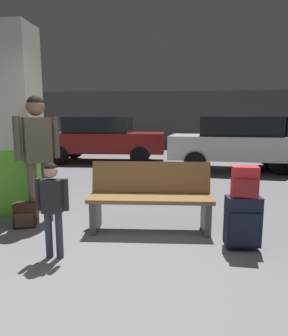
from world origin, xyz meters
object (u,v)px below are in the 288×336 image
object	(u,v)px
child	(52,200)
parked_car_far	(103,138)
structural_pillar	(19,123)
parked_car_near	(242,142)
backpack_dark_floor	(25,215)
backpack_bright	(245,182)
adult	(38,146)
suitcase	(243,222)
bench	(151,197)

from	to	relation	value
child	parked_car_far	xyz separation A→B (m)	(-1.23, 7.20, 0.18)
structural_pillar	parked_car_near	size ratio (longest dim) A/B	0.66
child	backpack_dark_floor	distance (m)	1.22
backpack_bright	parked_car_near	distance (m)	5.52
backpack_bright	parked_car_far	xyz separation A→B (m)	(-3.25, 6.77, 0.03)
child	parked_car_near	distance (m)	6.62
structural_pillar	backpack_bright	bearing A→B (deg)	-18.76
backpack_bright	adult	bearing A→B (deg)	167.03
structural_pillar	suitcase	bearing A→B (deg)	-18.74
child	adult	size ratio (longest dim) A/B	0.58
suitcase	adult	distance (m)	2.82
backpack_dark_floor	parked_car_far	world-z (taller)	parked_car_far
backpack_bright	adult	xyz separation A→B (m)	(-2.64, 0.61, 0.32)
structural_pillar	child	xyz separation A→B (m)	(1.12, -1.50, -0.77)
child	backpack_bright	bearing A→B (deg)	12.06
suitcase	adult	bearing A→B (deg)	167.05
child	parked_car_near	size ratio (longest dim) A/B	0.24
bench	suitcase	world-z (taller)	bench
child	parked_car_near	xyz separation A→B (m)	(3.11, 5.84, 0.18)
adult	structural_pillar	bearing A→B (deg)	137.43
child	adult	world-z (taller)	adult
structural_pillar	backpack_dark_floor	xyz separation A→B (m)	(0.36, -0.66, -1.23)
bench	parked_car_far	size ratio (longest dim) A/B	0.39
parked_car_far	parked_car_near	world-z (taller)	same
structural_pillar	adult	xyz separation A→B (m)	(0.50, -0.46, -0.31)
adult	parked_car_near	distance (m)	6.09
bench	suitcase	xyz separation A→B (m)	(1.08, -0.51, -0.12)
bench	adult	size ratio (longest dim) A/B	0.92
backpack_bright	backpack_dark_floor	world-z (taller)	backpack_bright
adult	parked_car_far	world-z (taller)	adult
structural_pillar	backpack_bright	distance (m)	3.38
parked_car_far	parked_car_near	xyz separation A→B (m)	(4.34, -1.36, 0.00)
parked_car_near	suitcase	bearing A→B (deg)	-101.40
child	suitcase	bearing A→B (deg)	12.07
parked_car_near	parked_car_far	bearing A→B (deg)	162.66
bench	parked_car_near	bearing A→B (deg)	66.07
backpack_dark_floor	parked_car_far	xyz separation A→B (m)	(-0.47, 6.36, 0.64)
adult	parked_car_near	xyz separation A→B (m)	(3.74, 4.80, -0.28)
bench	parked_car_near	xyz separation A→B (m)	(2.17, 4.90, 0.36)
adult	parked_car_far	distance (m)	6.20
parked_car_near	backpack_dark_floor	bearing A→B (deg)	-127.74
structural_pillar	child	bearing A→B (deg)	-53.17
parked_car_far	child	bearing A→B (deg)	-80.30
structural_pillar	bench	distance (m)	2.34
suitcase	parked_car_far	bearing A→B (deg)	115.66
child	bench	bearing A→B (deg)	45.18
adult	backpack_bright	bearing A→B (deg)	-12.97
structural_pillar	backpack_dark_floor	bearing A→B (deg)	-61.35
bench	suitcase	bearing A→B (deg)	-25.38
child	adult	xyz separation A→B (m)	(-0.62, 1.04, 0.46)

